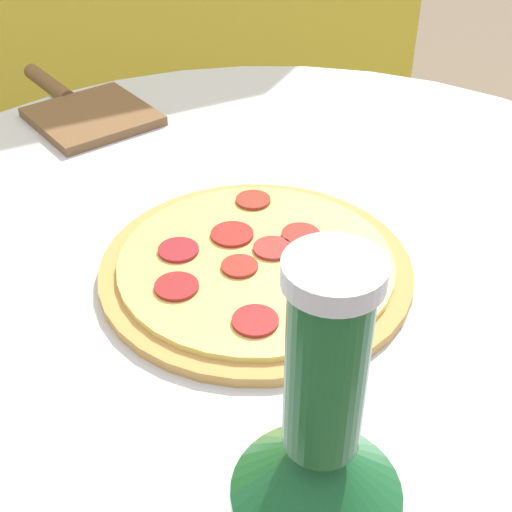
% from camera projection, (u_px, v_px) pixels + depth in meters
% --- Properties ---
extents(table, '(0.98, 0.98, 0.70)m').
position_uv_depth(table, '(277.00, 368.00, 0.77)').
color(table, silver).
rests_on(table, ground_plane).
extents(pizza, '(0.29, 0.29, 0.02)m').
position_uv_depth(pizza, '(255.00, 266.00, 0.66)').
color(pizza, '#C68E47').
rests_on(pizza, table).
extents(pizza_paddle, '(0.16, 0.27, 0.02)m').
position_uv_depth(pizza_paddle, '(83.00, 110.00, 0.94)').
color(pizza_paddle, brown).
rests_on(pizza_paddle, table).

